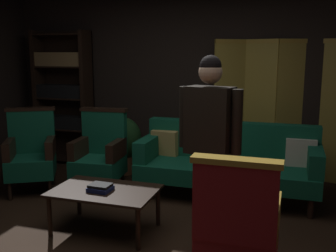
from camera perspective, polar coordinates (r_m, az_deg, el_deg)
name	(u,v)px	position (r m, az deg, el deg)	size (l,w,h in m)	color
ground_plane	(142,242)	(3.78, -3.83, -16.52)	(10.00, 10.00, 0.00)	black
back_wall	(203,75)	(5.72, 5.05, 7.34)	(7.20, 0.10, 2.80)	black
folding_screen	(293,108)	(5.53, 17.65, 2.46)	(2.12, 0.42, 1.90)	#B29338
bookshelf	(64,95)	(6.34, -14.92, 4.40)	(0.90, 0.32, 2.05)	black
velvet_couch	(228,160)	(4.80, 8.68, -4.87)	(2.12, 0.78, 0.88)	black
coffee_table	(105,194)	(3.90, -9.14, -9.73)	(1.00, 0.64, 0.42)	black
armchair_gilt_accent	(237,227)	(2.95, 10.05, -14.20)	(0.60, 0.58, 1.04)	#B78E33
armchair_wing_left	(31,153)	(5.20, -19.22, -3.71)	(0.79, 0.79, 1.04)	black
armchair_wing_right	(100,154)	(4.93, -9.82, -4.01)	(0.63, 0.62, 1.04)	black
standing_figure	(209,135)	(3.39, 6.01, -1.29)	(0.57, 0.31, 1.70)	black
potted_plant	(123,141)	(5.66, -6.51, -2.23)	(0.53, 0.53, 0.82)	brown
book_navy_cloth	(100,189)	(3.85, -9.79, -8.98)	(0.21, 0.18, 0.04)	navy
book_black_cloth	(100,186)	(3.84, -9.81, -8.52)	(0.20, 0.16, 0.03)	black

